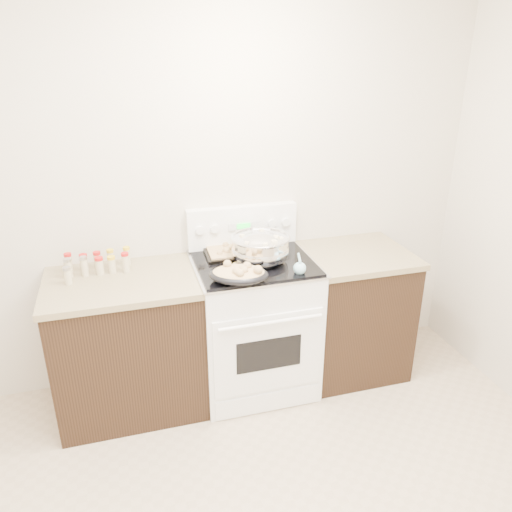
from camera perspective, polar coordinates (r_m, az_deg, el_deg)
name	(u,v)px	position (r m, az deg, el deg)	size (l,w,h in m)	color
room_shell	(269,225)	(1.57, 1.53, 3.58)	(4.10, 3.60, 2.75)	beige
counter_left	(129,344)	(3.34, -14.30, -9.69)	(0.93, 0.67, 0.92)	black
counter_right	(351,311)	(3.68, 10.80, -6.17)	(0.73, 0.67, 0.92)	black
kitchen_range	(254,322)	(3.42, -0.25, -7.55)	(0.78, 0.73, 1.22)	white
mixing_bowl	(260,249)	(3.18, 0.49, 0.83)	(0.46, 0.46, 0.22)	silver
roasting_pan	(239,274)	(2.92, -1.95, -2.01)	(0.41, 0.34, 0.12)	black
baking_sheet	(237,250)	(3.33, -2.19, 0.63)	(0.44, 0.32, 0.06)	black
wooden_spoon	(235,263)	(3.15, -2.44, -0.86)	(0.07, 0.25, 0.04)	olive
blue_ladle	(300,267)	(3.06, 5.01, -1.27)	(0.12, 0.27, 0.10)	#92CBDA
spice_jars	(95,264)	(3.24, -17.90, -0.84)	(0.40, 0.24, 0.13)	#BFB28C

